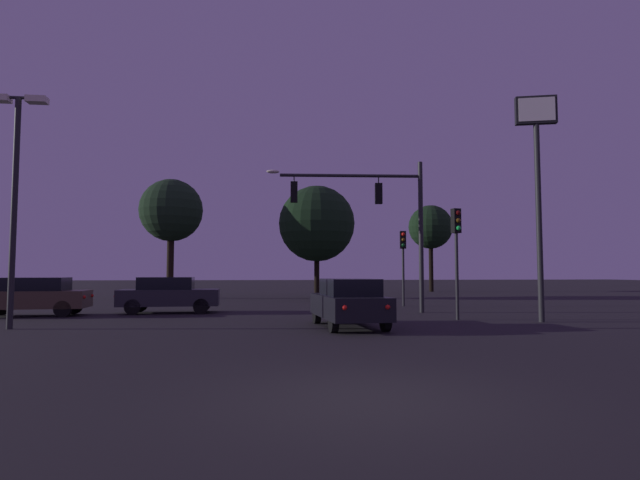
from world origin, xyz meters
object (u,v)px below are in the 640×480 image
object	(u,v)px
car_crossing_right	(169,294)
tree_center_horizon	(171,211)
traffic_signal_mast_arm	(375,208)
traffic_light_corner_right	(457,240)
car_crossing_left	(33,296)
tree_left_far	(431,227)
tree_behind_sign	(317,224)
store_sign_illuminated	(537,158)
parking_lot_lamp_post	(15,178)
traffic_light_corner_left	(403,253)
car_nearside_lane	(349,302)

from	to	relation	value
car_crossing_right	tree_center_horizon	bearing A→B (deg)	100.10
traffic_signal_mast_arm	traffic_light_corner_right	distance (m)	4.47
car_crossing_left	tree_left_far	xyz separation A→B (m)	(24.12, 22.87, 5.02)
traffic_light_corner_right	tree_behind_sign	bearing A→B (deg)	102.12
tree_left_far	car_crossing_left	bearing A→B (deg)	-136.52
store_sign_illuminated	tree_center_horizon	world-z (taller)	store_sign_illuminated
traffic_signal_mast_arm	parking_lot_lamp_post	bearing A→B (deg)	-158.88
car_crossing_right	traffic_light_corner_left	bearing A→B (deg)	15.06
tree_behind_sign	tree_center_horizon	bearing A→B (deg)	177.02
traffic_signal_mast_arm	store_sign_illuminated	size ratio (longest dim) A/B	0.85
traffic_signal_mast_arm	tree_behind_sign	distance (m)	12.54
car_crossing_left	parking_lot_lamp_post	bearing A→B (deg)	-73.70
traffic_light_corner_right	traffic_signal_mast_arm	bearing A→B (deg)	122.12
traffic_signal_mast_arm	traffic_light_corner_left	world-z (taller)	traffic_signal_mast_arm
tree_left_far	tree_center_horizon	xyz separation A→B (m)	(-21.24, -9.77, 0.01)
traffic_signal_mast_arm	parking_lot_lamp_post	distance (m)	13.35
tree_left_far	parking_lot_lamp_post	bearing A→B (deg)	-129.55
traffic_light_corner_right	car_crossing_right	xyz separation A→B (m)	(-11.01, 4.39, -2.09)
traffic_light_corner_left	traffic_light_corner_right	world-z (taller)	traffic_light_corner_right
traffic_light_corner_right	car_crossing_right	distance (m)	12.03
store_sign_illuminated	tree_behind_sign	size ratio (longest dim) A/B	1.05
car_crossing_left	tree_behind_sign	world-z (taller)	tree_behind_sign
car_crossing_right	traffic_light_corner_right	bearing A→B (deg)	-21.77
parking_lot_lamp_post	store_sign_illuminated	distance (m)	17.32
store_sign_illuminated	tree_left_far	distance (m)	27.86
car_crossing_right	tree_behind_sign	size ratio (longest dim) A/B	0.56
tree_left_far	traffic_signal_mast_arm	bearing A→B (deg)	-114.36
car_nearside_lane	store_sign_illuminated	world-z (taller)	store_sign_illuminated
parking_lot_lamp_post	store_sign_illuminated	world-z (taller)	store_sign_illuminated
traffic_light_corner_left	tree_behind_sign	distance (m)	9.59
car_crossing_right	store_sign_illuminated	distance (m)	15.48
traffic_light_corner_left	tree_left_far	distance (m)	20.74
traffic_light_corner_right	car_crossing_left	world-z (taller)	traffic_light_corner_right
tree_behind_sign	car_crossing_left	bearing A→B (deg)	-135.02
traffic_light_corner_left	traffic_light_corner_right	bearing A→B (deg)	-90.74
parking_lot_lamp_post	tree_left_far	bearing A→B (deg)	50.45
parking_lot_lamp_post	tree_behind_sign	bearing A→B (deg)	56.95
car_nearside_lane	car_crossing_right	bearing A→B (deg)	136.36
car_crossing_right	tree_center_horizon	size ratio (longest dim) A/B	0.54
car_nearside_lane	tree_left_far	size ratio (longest dim) A/B	0.53
parking_lot_lamp_post	tree_left_far	xyz separation A→B (m)	(22.75, 27.55, 1.16)
store_sign_illuminated	tree_left_far	xyz separation A→B (m)	(5.47, 27.31, 0.04)
traffic_light_corner_right	tree_left_far	distance (m)	27.65
tree_behind_sign	traffic_light_corner_right	bearing A→B (deg)	-77.88
traffic_light_corner_left	store_sign_illuminated	xyz separation A→B (m)	(2.52, -8.42, 3.04)
parking_lot_lamp_post	tree_center_horizon	world-z (taller)	tree_center_horizon
tree_behind_sign	tree_center_horizon	size ratio (longest dim) A/B	0.96
car_crossing_right	tree_behind_sign	xyz separation A→B (m)	(7.57, 11.61, 4.23)
traffic_signal_mast_arm	tree_center_horizon	size ratio (longest dim) A/B	0.85
traffic_light_corner_left	tree_center_horizon	distance (m)	16.39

